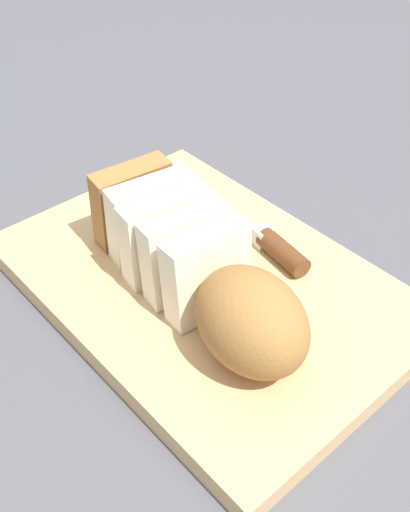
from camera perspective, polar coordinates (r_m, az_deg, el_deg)
The scene contains 6 objects.
ground_plane at distance 0.70m, azimuth 0.00°, elevation -3.46°, with size 3.00×3.00×0.00m, color #4C4C51.
cutting_board at distance 0.69m, azimuth 0.00°, elevation -2.70°, with size 0.46×0.32×0.03m, color tan.
bread_loaf at distance 0.61m, azimuth -0.30°, elevation -1.49°, with size 0.32×0.12×0.10m.
bread_knife at distance 0.72m, azimuth 5.71°, elevation 1.61°, with size 0.28×0.06×0.02m.
crumb_near_knife at distance 0.64m, azimuth 0.37°, elevation -4.34°, with size 0.01×0.01×0.01m, color tan.
crumb_near_loaf at distance 0.68m, azimuth -4.90°, elevation -1.79°, with size 0.00×0.00×0.00m, color tan.
Camera 1 is at (-0.38, 0.32, 0.49)m, focal length 42.46 mm.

